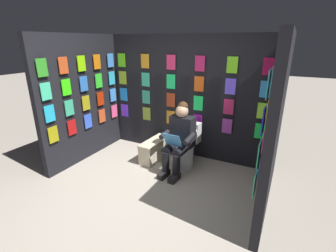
# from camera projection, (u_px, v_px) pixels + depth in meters

# --- Properties ---
(ground_plane) EXTENTS (30.00, 30.00, 0.00)m
(ground_plane) POSITION_uv_depth(u_px,v_px,m) (128.00, 207.00, 3.27)
(ground_plane) COLOR #B2A899
(display_wall_back) EXTENTS (3.23, 0.14, 2.24)m
(display_wall_back) POSITION_uv_depth(u_px,v_px,m) (186.00, 97.00, 4.51)
(display_wall_back) COLOR black
(display_wall_back) RESTS_ON ground
(display_wall_left) EXTENTS (0.14, 1.87, 2.24)m
(display_wall_left) POSITION_uv_depth(u_px,v_px,m) (275.00, 126.00, 2.99)
(display_wall_left) COLOR black
(display_wall_left) RESTS_ON ground
(display_wall_right) EXTENTS (0.14, 1.87, 2.24)m
(display_wall_right) POSITION_uv_depth(u_px,v_px,m) (82.00, 99.00, 4.37)
(display_wall_right) COLOR black
(display_wall_right) RESTS_ON ground
(toilet) EXTENTS (0.42, 0.57, 0.77)m
(toilet) POSITION_uv_depth(u_px,v_px,m) (185.00, 148.00, 4.28)
(toilet) COLOR white
(toilet) RESTS_ON ground
(person_reading) EXTENTS (0.54, 0.70, 1.19)m
(person_reading) POSITION_uv_depth(u_px,v_px,m) (179.00, 138.00, 4.00)
(person_reading) COLOR black
(person_reading) RESTS_ON ground
(comic_longbox_near) EXTENTS (0.30, 0.74, 0.38)m
(comic_longbox_near) POSITION_uv_depth(u_px,v_px,m) (155.00, 150.00, 4.53)
(comic_longbox_near) COLOR beige
(comic_longbox_near) RESTS_ON ground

